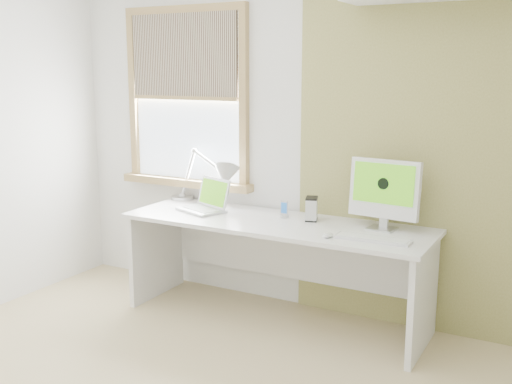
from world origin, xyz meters
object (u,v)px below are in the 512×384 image
Objects in this scene: laptop at (206,203)px; imac at (384,190)px; desk at (279,246)px; desk_lamp at (217,178)px; external_drive at (312,209)px.

imac is at bearing 4.65° from laptop.
desk is 5.27× the size of laptop.
laptop is 0.87× the size of imac.
laptop is at bearing -179.17° from desk.
imac reaches higher than desk_lamp.
desk is at bearing 0.83° from laptop.
desk is 0.66m from laptop.
desk_lamp reaches higher than external_drive.
imac reaches higher than desk.
desk is 13.30× the size of external_drive.
desk_lamp is at bearing 179.05° from imac.
desk_lamp is at bearing 83.56° from laptop.
laptop is at bearing -175.35° from imac.
desk_lamp is 0.21m from laptop.
desk_lamp is 4.46× the size of external_drive.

